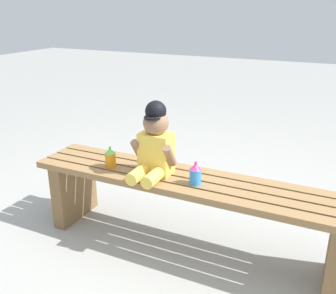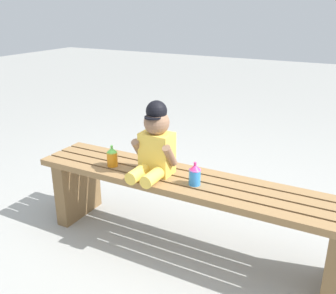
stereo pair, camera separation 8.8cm
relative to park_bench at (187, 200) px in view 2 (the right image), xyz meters
name	(u,v)px [view 2 (the right image)]	position (x,y,z in m)	size (l,w,h in m)	color
ground_plane	(186,246)	(0.00, 0.00, -0.30)	(16.00, 16.00, 0.00)	#999993
park_bench	(187,200)	(0.00, 0.00, 0.00)	(1.78, 0.34, 0.43)	olive
child_figure	(155,143)	(-0.18, -0.03, 0.31)	(0.23, 0.27, 0.40)	#F2C64C
sippy_cup_left	(112,156)	(-0.45, -0.05, 0.19)	(0.06, 0.06, 0.12)	orange
sippy_cup_right	(195,174)	(0.06, -0.05, 0.19)	(0.06, 0.06, 0.12)	#338CE5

